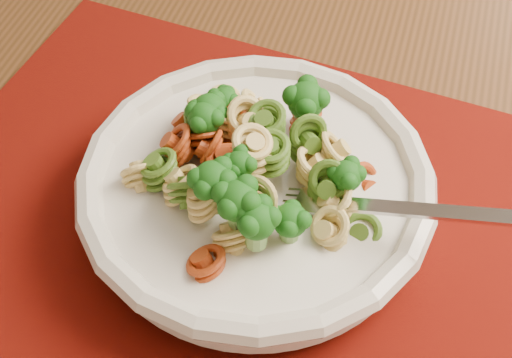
% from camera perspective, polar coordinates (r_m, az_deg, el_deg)
% --- Properties ---
extents(dining_table, '(1.50, 0.98, 0.78)m').
position_cam_1_polar(dining_table, '(0.66, -1.74, -2.78)').
color(dining_table, '#512F17').
rests_on(dining_table, ground).
extents(placemat, '(0.52, 0.42, 0.00)m').
position_cam_1_polar(placemat, '(0.53, -1.55, -3.66)').
color(placemat, '#610E04').
rests_on(placemat, dining_table).
extents(pasta_bowl, '(0.26, 0.26, 0.05)m').
position_cam_1_polar(pasta_bowl, '(0.51, -0.00, -0.75)').
color(pasta_bowl, silver).
rests_on(pasta_bowl, placemat).
extents(pasta_broccoli_heap, '(0.22, 0.22, 0.06)m').
position_cam_1_polar(pasta_broccoli_heap, '(0.50, 0.00, 0.44)').
color(pasta_broccoli_heap, tan).
rests_on(pasta_broccoli_heap, pasta_bowl).
extents(fork, '(0.18, 0.04, 0.08)m').
position_cam_1_polar(fork, '(0.48, 4.67, -1.80)').
color(fork, silver).
rests_on(fork, pasta_bowl).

